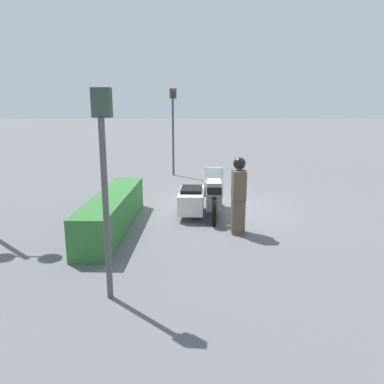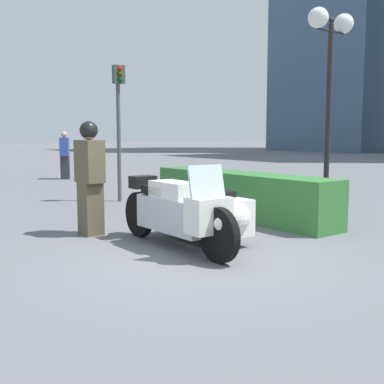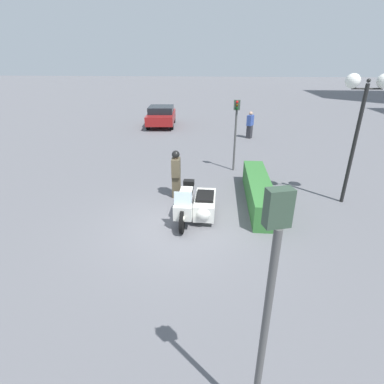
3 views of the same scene
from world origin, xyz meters
name	(u,v)px [view 1 (image 1 of 3)]	position (x,y,z in m)	size (l,w,h in m)	color
ground_plane	(217,207)	(0.00, 0.00, 0.00)	(160.00, 160.00, 0.00)	slate
police_motorcycle	(202,197)	(-0.64, 0.45, 0.47)	(2.55, 1.21, 1.17)	black
officer_rider	(239,194)	(-2.18, -0.37, 0.91)	(0.48, 0.30, 1.73)	brown
hedge_bush_curbside	(113,211)	(-1.95, 2.52, 0.42)	(4.17, 0.74, 0.83)	#337033
traffic_light_near	(173,119)	(5.08, 1.63, 2.30)	(0.23, 0.29, 3.51)	#4C4C4C
traffic_light_far	(104,163)	(-5.17, 1.81, 2.04)	(0.23, 0.27, 3.06)	#4C4C4C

